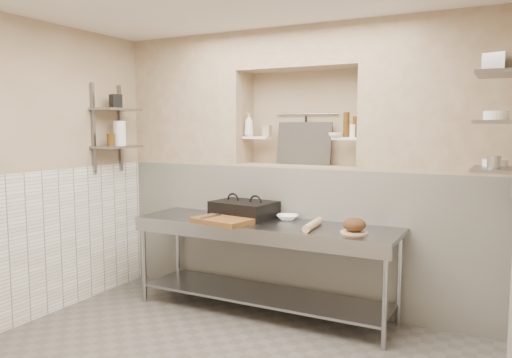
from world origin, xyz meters
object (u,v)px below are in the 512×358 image
Objects in this scene: panini_press at (244,209)px; bread_loaf at (354,225)px; mixing_bowl at (288,217)px; bottle_soap at (249,125)px; prep_table at (263,249)px; bowl_alcove at (336,135)px; cutting_board at (223,220)px; rolling_pin at (313,225)px; jug_left at (120,133)px.

bread_loaf is (1.21, -0.22, -0.01)m from panini_press.
mixing_bowl is 0.85× the size of bottle_soap.
bowl_alcove reaches higher than prep_table.
panini_press reaches higher than prep_table.
prep_table is at bearing -50.49° from bottle_soap.
cutting_board is 0.87m from rolling_pin.
rolling_pin is at bearing -30.33° from bottle_soap.
rolling_pin is (0.85, 0.15, 0.01)m from cutting_board.
bread_loaf is at bearing -2.47° from panini_press.
rolling_pin is at bearing -5.74° from panini_press.
bread_loaf is 0.80× the size of bottle_soap.
cutting_board is at bearing -169.81° from rolling_pin.
bread_loaf is at bearing -56.95° from bowl_alcove.
cutting_board is 2.20× the size of bottle_soap.
jug_left is at bearing -162.00° from panini_press.
cutting_board is 1.16m from bottle_soap.
bread_loaf is 1.03m from bowl_alcove.
bottle_soap is at bearing 118.47° from panini_press.
rolling_pin is at bearing -35.95° from mixing_bowl.
jug_left reaches higher than rolling_pin.
bread_loaf is 0.75× the size of jug_left.
jug_left reaches higher than bowl_alcove.
panini_press is 4.55× the size of bowl_alcove.
prep_table is 18.01× the size of bowl_alcove.
bottle_soap reaches higher than bowl_alcove.
bread_loaf is 1.70m from bottle_soap.
cutting_board reaches higher than prep_table.
bottle_soap reaches higher than panini_press.
bowl_alcove is at bearing 15.18° from jug_left.
bread_loaf reaches higher than rolling_pin.
bread_loaf is (0.76, -0.29, 0.05)m from mixing_bowl.
cutting_board is 2.06× the size of jug_left.
mixing_bowl is 0.81m from bread_loaf.
prep_table is 1.37m from bottle_soap.
bottle_soap is 0.97m from bowl_alcove.
prep_table is at bearing 176.12° from bread_loaf.
jug_left is (-1.37, 0.10, 0.82)m from cutting_board.
jug_left reaches higher than prep_table.
prep_table is 0.60m from rolling_pin.
mixing_bowl is at bearing 55.22° from prep_table.
prep_table is 0.48m from panini_press.
rolling_pin is 0.39m from bread_loaf.
mixing_bowl is at bearing 41.10° from cutting_board.
bottle_soap is at bearing 153.59° from mixing_bowl.
prep_table is 5.80× the size of rolling_pin.
bowl_alcove is at bearing 123.05° from bread_loaf.
jug_left is at bearing -179.36° from bread_loaf.
bread_loaf reaches higher than mixing_bowl.
jug_left is (-2.22, -0.05, 0.81)m from rolling_pin.
bottle_soap is at bearing 156.64° from bread_loaf.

